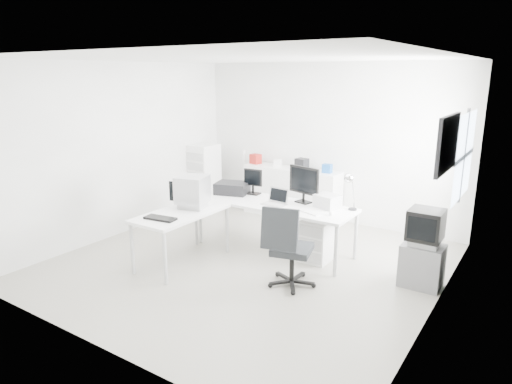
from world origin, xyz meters
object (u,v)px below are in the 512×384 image
Objects in this scene: drawer_pedestal at (318,240)px; crt_monitor at (192,192)px; laptop at (274,198)px; side_desk at (182,237)px; filing_cabinet at (205,176)px; crt_tv at (425,228)px; lcd_monitor_small at (253,182)px; lcd_monitor_large at (304,185)px; main_desk at (274,227)px; tv_cabinet at (422,265)px; laser_printer at (327,201)px; office_chair at (292,245)px; inkjet_printer at (232,188)px; sideboard at (291,193)px.

crt_monitor is (-1.55, -0.90, 0.67)m from drawer_pedestal.
laptop reaches higher than drawer_pedestal.
filing_cabinet reaches higher than side_desk.
crt_tv is at bearing 8.18° from laptop.
lcd_monitor_large reaches higher than lcd_monitor_small.
crt_tv is at bearing -1.57° from drawer_pedestal.
side_desk is at bearing -126.78° from laptop.
crt_tv is (2.16, 0.01, 0.39)m from main_desk.
crt_monitor is 3.21m from tv_cabinet.
lcd_monitor_large is 0.49m from laptop.
laser_printer is (1.60, 1.32, 0.47)m from side_desk.
lcd_monitor_small reaches higher than office_chair.
crt_monitor is (-0.85, -0.85, 0.60)m from main_desk.
lcd_monitor_large is (1.20, 0.15, 0.19)m from inkjet_printer.
main_desk is 4.80× the size of crt_tv.
crt_tv is 4.66m from filing_cabinet.
side_desk is 1.93m from drawer_pedestal.
crt_tv reaches higher than tv_cabinet.
main_desk is at bearing -131.58° from lcd_monitor_large.
tv_cabinet is (3.01, -0.09, -0.57)m from inkjet_printer.
main_desk is 2.17m from tv_cabinet.
filing_cabinet is at bearing -166.10° from sideboard.
inkjet_printer reaches higher than main_desk.
drawer_pedestal is at bearing 178.43° from tv_cabinet.
laptop is at bearing -140.90° from laser_printer.
side_desk is 1.31× the size of office_chair.
crt_tv reaches higher than drawer_pedestal.
laptop reaches higher than main_desk.
main_desk is at bearing -29.29° from lcd_monitor_small.
lcd_monitor_large is 1.02× the size of tv_cabinet.
crt_monitor is at bearing -106.27° from inkjet_printer.
lcd_monitor_small reaches higher than laser_printer.
filing_cabinet is (-4.50, 1.19, 0.36)m from tv_cabinet.
drawer_pedestal is at bearing -20.70° from filing_cabinet.
laser_printer reaches higher than main_desk.
lcd_monitor_large is 1.63m from crt_monitor.
filing_cabinet reaches higher than laser_printer.
lcd_monitor_small is at bearing -167.12° from lcd_monitor_large.
lcd_monitor_large is 1.77m from sideboard.
crt_monitor reaches higher than tv_cabinet.
inkjet_printer is 0.96m from crt_monitor.
laser_printer is (0.70, 0.32, -0.01)m from laptop.
tv_cabinet is at bearing -30.21° from sideboard.
filing_cabinet reaches higher than lcd_monitor_small.
lcd_monitor_small is 0.90m from lcd_monitor_large.
sideboard is 1.79m from filing_cabinet.
laptop reaches higher than sideboard.
laser_printer is (0.40, -0.03, -0.18)m from lcd_monitor_large.
side_desk is at bearing -57.11° from filing_cabinet.
crt_tv is at bearing -30.21° from sideboard.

